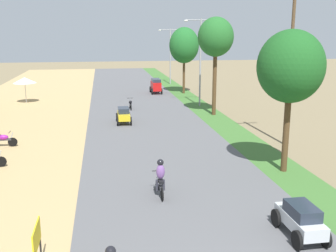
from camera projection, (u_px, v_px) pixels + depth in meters
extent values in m
cylinder|color=black|center=(1.00, 162.00, 20.82)|extent=(0.56, 0.06, 0.56)
cylinder|color=black|center=(13.00, 142.00, 24.53)|extent=(0.56, 0.06, 0.56)
cube|color=#333338|center=(2.00, 140.00, 24.39)|extent=(1.12, 0.12, 0.12)
ellipsoid|color=#8C1E8C|center=(3.00, 137.00, 24.37)|extent=(0.64, 0.28, 0.32)
cylinder|color=#A5A8AD|center=(11.00, 138.00, 24.45)|extent=(0.26, 0.05, 0.68)
cylinder|color=black|center=(10.00, 132.00, 24.36)|extent=(0.04, 0.54, 0.04)
cylinder|color=#262628|center=(41.00, 251.00, 12.09)|extent=(0.06, 0.06, 0.80)
cube|color=yellow|center=(37.00, 237.00, 11.44)|extent=(0.04, 1.30, 0.70)
cylinder|color=#99999E|center=(26.00, 92.00, 39.39)|extent=(0.05, 0.05, 2.10)
cone|color=white|center=(25.00, 80.00, 39.11)|extent=(2.20, 2.20, 0.55)
cylinder|color=#4C351E|center=(286.00, 130.00, 19.79)|extent=(0.31, 0.31, 4.30)
ellipsoid|color=#1A531E|center=(291.00, 66.00, 19.07)|extent=(3.21, 3.21, 3.51)
cylinder|color=#4C351E|center=(215.00, 82.00, 33.36)|extent=(0.33, 0.33, 5.59)
ellipsoid|color=#215E25|center=(216.00, 37.00, 32.52)|extent=(2.94, 2.94, 3.21)
cylinder|color=#4C351E|center=(184.00, 74.00, 45.41)|extent=(0.27, 0.27, 4.31)
ellipsoid|color=#1E5E25|center=(184.00, 45.00, 44.66)|extent=(3.33, 3.33, 3.99)
cylinder|color=gray|center=(200.00, 63.00, 37.15)|extent=(0.16, 0.16, 8.07)
cylinder|color=gray|center=(194.00, 20.00, 36.14)|extent=(1.40, 0.08, 0.08)
ellipsoid|color=silver|center=(186.00, 21.00, 36.05)|extent=(0.36, 0.20, 0.14)
cylinder|color=gray|center=(209.00, 20.00, 36.36)|extent=(1.40, 0.08, 0.08)
ellipsoid|color=silver|center=(216.00, 21.00, 36.49)|extent=(0.36, 0.20, 0.14)
cylinder|color=gray|center=(170.00, 57.00, 53.18)|extent=(0.16, 0.16, 7.29)
cylinder|color=gray|center=(165.00, 30.00, 52.26)|extent=(1.40, 0.08, 0.08)
ellipsoid|color=silver|center=(160.00, 30.00, 52.17)|extent=(0.36, 0.20, 0.14)
cylinder|color=gray|center=(176.00, 30.00, 52.49)|extent=(1.40, 0.08, 0.08)
ellipsoid|color=silver|center=(181.00, 30.00, 52.61)|extent=(0.36, 0.20, 0.14)
cylinder|color=brown|center=(290.00, 68.00, 24.14)|extent=(0.20, 0.20, 9.60)
cube|color=#B7BCC1|center=(300.00, 221.00, 13.64)|extent=(0.88, 2.25, 0.44)
cube|color=#232B38|center=(302.00, 211.00, 13.45)|extent=(0.81, 1.30, 0.40)
cylinder|color=black|center=(325.00, 238.00, 13.00)|extent=(0.11, 0.64, 0.64)
cylinder|color=black|center=(297.00, 240.00, 12.84)|extent=(0.11, 0.64, 0.64)
cylinder|color=black|center=(301.00, 216.00, 14.55)|extent=(0.11, 0.64, 0.64)
cylinder|color=black|center=(276.00, 218.00, 14.40)|extent=(0.11, 0.64, 0.64)
cube|color=gold|center=(124.00, 116.00, 30.66)|extent=(0.88, 2.25, 0.44)
cube|color=#232B38|center=(123.00, 110.00, 30.66)|extent=(0.81, 1.30, 0.40)
cylinder|color=black|center=(117.00, 117.00, 31.41)|extent=(0.11, 0.64, 0.64)
cylinder|color=black|center=(129.00, 117.00, 31.57)|extent=(0.11, 0.64, 0.64)
cylinder|color=black|center=(118.00, 121.00, 29.86)|extent=(0.11, 0.64, 0.64)
cylinder|color=black|center=(131.00, 121.00, 30.01)|extent=(0.11, 0.64, 0.64)
cube|color=red|center=(156.00, 86.00, 45.49)|extent=(0.95, 2.40, 0.95)
cube|color=#232B38|center=(156.00, 80.00, 45.24)|extent=(0.87, 2.00, 0.35)
cylinder|color=black|center=(162.00, 91.00, 44.86)|extent=(0.12, 0.68, 0.68)
cylinder|color=black|center=(152.00, 92.00, 44.69)|extent=(0.12, 0.68, 0.68)
cylinder|color=black|center=(159.00, 89.00, 46.52)|extent=(0.12, 0.68, 0.68)
cylinder|color=black|center=(150.00, 89.00, 46.35)|extent=(0.12, 0.68, 0.68)
sphere|color=black|center=(111.00, 251.00, 9.96)|extent=(0.28, 0.28, 0.28)
cylinder|color=black|center=(158.00, 183.00, 17.78)|extent=(0.06, 0.56, 0.56)
cylinder|color=black|center=(162.00, 194.00, 16.59)|extent=(0.06, 0.56, 0.56)
cube|color=#333338|center=(160.00, 185.00, 17.15)|extent=(0.12, 1.12, 0.12)
ellipsoid|color=silver|center=(160.00, 181.00, 17.19)|extent=(0.28, 0.64, 0.32)
cube|color=black|center=(161.00, 181.00, 16.82)|extent=(0.20, 0.44, 0.10)
cylinder|color=#A5A8AD|center=(158.00, 178.00, 17.67)|extent=(0.05, 0.26, 0.68)
cylinder|color=black|center=(158.00, 171.00, 17.52)|extent=(0.54, 0.04, 0.04)
ellipsoid|color=#724C8C|center=(161.00, 172.00, 16.80)|extent=(0.36, 0.28, 0.64)
sphere|color=black|center=(160.00, 162.00, 16.75)|extent=(0.28, 0.28, 0.28)
cylinder|color=#2D2D38|center=(157.00, 185.00, 17.03)|extent=(0.12, 0.12, 0.48)
cylinder|color=#2D2D38|center=(163.00, 185.00, 17.07)|extent=(0.12, 0.12, 0.48)
cylinder|color=black|center=(130.00, 105.00, 36.94)|extent=(0.06, 0.56, 0.56)
cylinder|color=black|center=(131.00, 107.00, 35.74)|extent=(0.06, 0.56, 0.56)
cube|color=#333338|center=(131.00, 104.00, 36.30)|extent=(0.12, 1.12, 0.12)
ellipsoid|color=black|center=(130.00, 102.00, 36.34)|extent=(0.28, 0.64, 0.32)
cube|color=black|center=(131.00, 102.00, 35.97)|extent=(0.20, 0.44, 0.10)
cylinder|color=#A5A8AD|center=(130.00, 102.00, 36.82)|extent=(0.05, 0.26, 0.68)
cylinder|color=black|center=(130.00, 98.00, 36.67)|extent=(0.54, 0.04, 0.04)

